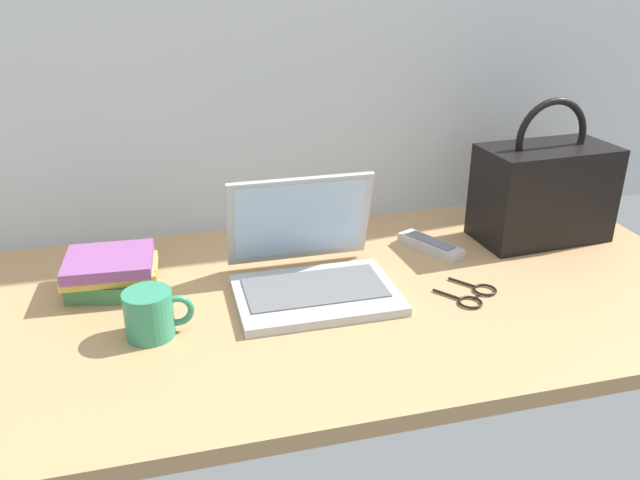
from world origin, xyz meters
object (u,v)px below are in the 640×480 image
at_px(coffee_mug, 151,313).
at_px(handbag, 543,191).
at_px(book_stack, 111,272).
at_px(eyeglasses, 476,295).
at_px(remote_control_far, 430,245).
at_px(laptop, 310,268).

xyz_separation_m(coffee_mug, handbag, (0.89, 0.21, 0.07)).
bearing_deg(book_stack, eyeglasses, -16.88).
xyz_separation_m(handbag, book_stack, (-0.97, -0.02, -0.08)).
relative_size(eyeglasses, handbag, 0.42).
bearing_deg(remote_control_far, book_stack, -178.63).
xyz_separation_m(remote_control_far, handbag, (0.28, 0.01, 0.10)).
bearing_deg(laptop, remote_control_far, 19.29).
xyz_separation_m(laptop, book_stack, (-0.38, 0.09, -0.01)).
distance_m(eyeglasses, handbag, 0.38).
distance_m(coffee_mug, eyeglasses, 0.62).
height_order(remote_control_far, handbag, handbag).
relative_size(remote_control_far, eyeglasses, 1.19).
height_order(remote_control_far, book_stack, book_stack).
bearing_deg(coffee_mug, remote_control_far, 18.63).
height_order(eyeglasses, handbag, handbag).
distance_m(eyeglasses, book_stack, 0.72).
relative_size(coffee_mug, remote_control_far, 0.74).
height_order(laptop, book_stack, laptop).
height_order(coffee_mug, handbag, handbag).
height_order(eyeglasses, book_stack, book_stack).
xyz_separation_m(remote_control_far, book_stack, (-0.69, -0.02, 0.03)).
bearing_deg(laptop, handbag, 11.03).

